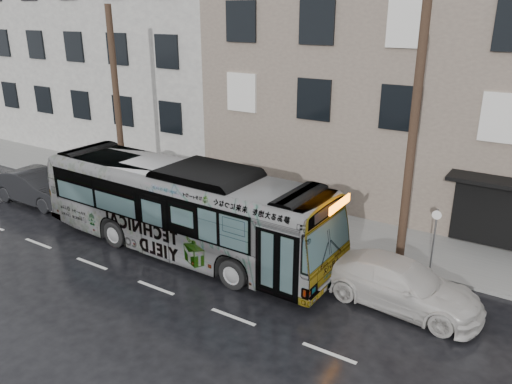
# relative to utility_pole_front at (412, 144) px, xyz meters

# --- Properties ---
(ground) EXTENTS (120.00, 120.00, 0.00)m
(ground) POSITION_rel_utility_pole_front_xyz_m (-6.50, -3.30, -4.65)
(ground) COLOR black
(ground) RESTS_ON ground
(sidewalk) EXTENTS (90.00, 3.60, 0.15)m
(sidewalk) POSITION_rel_utility_pole_front_xyz_m (-6.50, 1.60, -4.58)
(sidewalk) COLOR gray
(sidewalk) RESTS_ON ground
(building_taupe) EXTENTS (20.00, 12.00, 11.00)m
(building_taupe) POSITION_rel_utility_pole_front_xyz_m (-1.50, 9.40, 0.85)
(building_taupe) COLOR gray
(building_taupe) RESTS_ON ground
(building_grey) EXTENTS (26.00, 15.00, 16.00)m
(building_grey) POSITION_rel_utility_pole_front_xyz_m (-24.50, 10.90, 3.35)
(building_grey) COLOR beige
(building_grey) RESTS_ON ground
(utility_pole_front) EXTENTS (0.30, 0.30, 9.00)m
(utility_pole_front) POSITION_rel_utility_pole_front_xyz_m (0.00, 0.00, 0.00)
(utility_pole_front) COLOR #3D2B1E
(utility_pole_front) RESTS_ON sidewalk
(utility_pole_rear) EXTENTS (0.30, 0.30, 9.00)m
(utility_pole_rear) POSITION_rel_utility_pole_front_xyz_m (-14.00, 0.00, 0.00)
(utility_pole_rear) COLOR #3D2B1E
(utility_pole_rear) RESTS_ON sidewalk
(sign_post) EXTENTS (0.06, 0.06, 2.40)m
(sign_post) POSITION_rel_utility_pole_front_xyz_m (1.10, 0.00, -3.30)
(sign_post) COLOR slate
(sign_post) RESTS_ON sidewalk
(bus) EXTENTS (12.69, 3.22, 3.52)m
(bus) POSITION_rel_utility_pole_front_xyz_m (-7.56, -3.02, -2.89)
(bus) COLOR #B2B2B2
(bus) RESTS_ON ground
(white_sedan) EXTENTS (5.26, 2.45, 1.49)m
(white_sedan) POSITION_rel_utility_pole_front_xyz_m (0.73, -2.39, -3.91)
(white_sedan) COLOR beige
(white_sedan) RESTS_ON ground
(dark_sedan) EXTENTS (5.00, 1.84, 1.63)m
(dark_sedan) POSITION_rel_utility_pole_front_xyz_m (-16.91, -2.90, -3.83)
(dark_sedan) COLOR black
(dark_sedan) RESTS_ON ground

